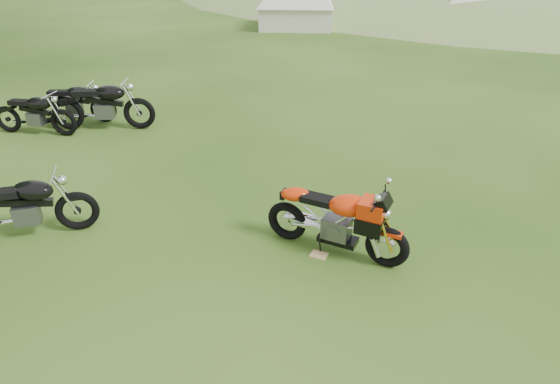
# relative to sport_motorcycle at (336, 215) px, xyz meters

# --- Properties ---
(ground) EXTENTS (120.00, 120.00, 0.00)m
(ground) POSITION_rel_sport_motorcycle_xyz_m (-1.12, -0.39, -0.56)
(ground) COLOR #1F3F0D
(ground) RESTS_ON ground
(sport_motorcycle) EXTENTS (1.92, 1.11, 1.12)m
(sport_motorcycle) POSITION_rel_sport_motorcycle_xyz_m (0.00, 0.00, 0.00)
(sport_motorcycle) COLOR red
(sport_motorcycle) RESTS_ON ground
(plywood_board) EXTENTS (0.27, 0.24, 0.02)m
(plywood_board) POSITION_rel_sport_motorcycle_xyz_m (-0.20, -0.12, -0.55)
(plywood_board) COLOR tan
(plywood_board) RESTS_ON ground
(vintage_moto_a) EXTENTS (1.90, 1.09, 0.98)m
(vintage_moto_a) POSITION_rel_sport_motorcycle_xyz_m (-4.27, -0.05, -0.07)
(vintage_moto_a) COLOR black
(vintage_moto_a) RESTS_ON ground
(vintage_moto_b) EXTENTS (1.90, 0.69, 0.98)m
(vintage_moto_b) POSITION_rel_sport_motorcycle_xyz_m (-5.92, 4.57, -0.07)
(vintage_moto_b) COLOR black
(vintage_moto_b) RESTS_ON ground
(vintage_moto_c) EXTENTS (1.85, 0.53, 0.97)m
(vintage_moto_c) POSITION_rel_sport_motorcycle_xyz_m (-6.39, 3.78, -0.08)
(vintage_moto_c) COLOR black
(vintage_moto_c) RESTS_ON ground
(vintage_moto_d) EXTENTS (2.22, 0.77, 1.15)m
(vintage_moto_d) POSITION_rel_sport_motorcycle_xyz_m (-5.05, 4.22, 0.01)
(vintage_moto_d) COLOR black
(vintage_moto_d) RESTS_ON ground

